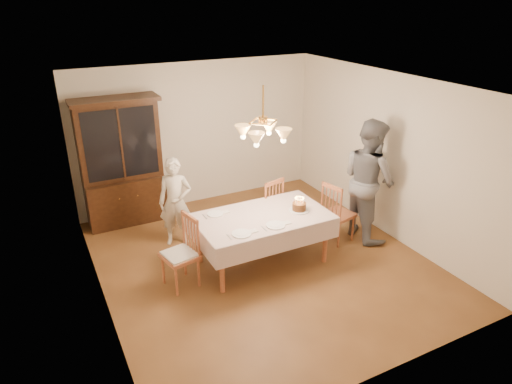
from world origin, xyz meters
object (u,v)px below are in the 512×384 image
dining_table (262,220)px  china_hutch (122,165)px  chair_far_side (266,209)px  elderly_woman (176,202)px  birthday_cake (299,207)px

dining_table → china_hutch: size_ratio=0.88×
chair_far_side → elderly_woman: 1.47m
china_hutch → elderly_woman: size_ratio=1.52×
china_hutch → birthday_cake: china_hutch is taller
dining_table → birthday_cake: (0.55, -0.09, 0.13)m
dining_table → chair_far_side: 0.90m
china_hutch → chair_far_side: china_hutch is taller
chair_far_side → china_hutch: bearing=141.7°
china_hutch → birthday_cake: (2.02, -2.35, -0.23)m
chair_far_side → birthday_cake: bearing=-83.6°
dining_table → elderly_woman: 1.44m
chair_far_side → birthday_cake: 0.91m
chair_far_side → birthday_cake: size_ratio=3.33×
chair_far_side → elderly_woman: (-1.39, 0.37, 0.27)m
dining_table → china_hutch: 2.71m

